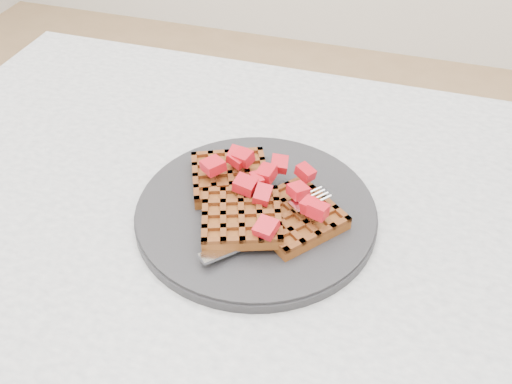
# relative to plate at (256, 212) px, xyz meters

# --- Properties ---
(table) EXTENTS (1.20, 0.80, 0.75)m
(table) POSITION_rel_plate_xyz_m (0.07, -0.03, -0.12)
(table) COLOR silver
(table) RESTS_ON ground
(plate) EXTENTS (0.29, 0.29, 0.02)m
(plate) POSITION_rel_plate_xyz_m (0.00, 0.00, 0.00)
(plate) COLOR #232326
(plate) RESTS_ON table
(waffles) EXTENTS (0.22, 0.19, 0.03)m
(waffles) POSITION_rel_plate_xyz_m (0.00, -0.00, 0.02)
(waffles) COLOR brown
(waffles) RESTS_ON plate
(strawberry_pile) EXTENTS (0.15, 0.15, 0.02)m
(strawberry_pile) POSITION_rel_plate_xyz_m (0.00, 0.00, 0.05)
(strawberry_pile) COLOR #AA0514
(strawberry_pile) RESTS_ON waffles
(fork) EXTENTS (0.13, 0.15, 0.02)m
(fork) POSITION_rel_plate_xyz_m (0.03, -0.04, 0.02)
(fork) COLOR silver
(fork) RESTS_ON plate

